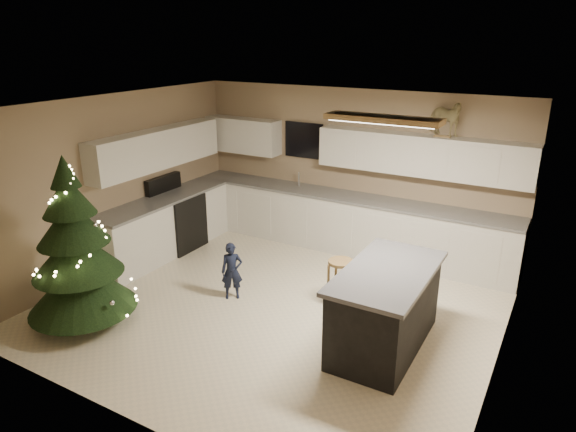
% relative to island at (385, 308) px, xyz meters
% --- Properties ---
extents(ground_plane, '(5.50, 5.50, 0.00)m').
position_rel_island_xyz_m(ground_plane, '(-1.56, 0.17, -0.48)').
color(ground_plane, beige).
extents(room_shell, '(5.52, 5.02, 2.61)m').
position_rel_island_xyz_m(room_shell, '(-1.53, 0.17, 1.27)').
color(room_shell, gray).
rests_on(room_shell, ground_plane).
extents(cabinetry, '(5.50, 3.20, 2.00)m').
position_rel_island_xyz_m(cabinetry, '(-2.47, 1.81, 0.28)').
color(cabinetry, silver).
rests_on(cabinetry, ground_plane).
extents(island, '(0.90, 1.70, 0.95)m').
position_rel_island_xyz_m(island, '(0.00, 0.00, 0.00)').
color(island, black).
rests_on(island, ground_plane).
extents(bar_stool, '(0.33, 0.33, 0.63)m').
position_rel_island_xyz_m(bar_stool, '(-0.83, 0.62, -0.00)').
color(bar_stool, brown).
rests_on(bar_stool, ground_plane).
extents(christmas_tree, '(1.33, 1.29, 2.13)m').
position_rel_island_xyz_m(christmas_tree, '(-3.41, -1.35, 0.39)').
color(christmas_tree, '#3F2816').
rests_on(christmas_tree, ground_plane).
extents(toddler, '(0.34, 0.32, 0.79)m').
position_rel_island_xyz_m(toddler, '(-2.17, 0.07, -0.09)').
color(toddler, black).
rests_on(toddler, ground_plane).
extents(rocking_horse, '(0.65, 0.48, 0.52)m').
position_rel_island_xyz_m(rocking_horse, '(-0.13, 2.49, 1.79)').
color(rocking_horse, brown).
rests_on(rocking_horse, cabinetry).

